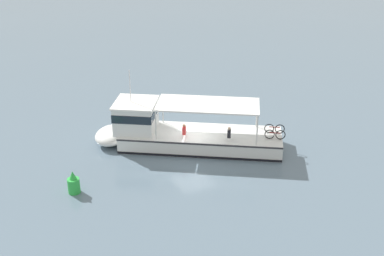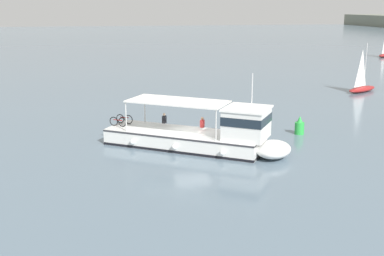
{
  "view_description": "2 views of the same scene",
  "coord_description": "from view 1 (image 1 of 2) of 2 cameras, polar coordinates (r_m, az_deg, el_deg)",
  "views": [
    {
      "loc": [
        -25.81,
        13.11,
        15.08
      ],
      "look_at": [
        0.39,
        -0.14,
        1.4
      ],
      "focal_mm": 45.16,
      "sensor_mm": 36.0,
      "label": 1
    },
    {
      "loc": [
        31.62,
        -6.06,
        9.46
      ],
      "look_at": [
        0.39,
        -0.14,
        1.4
      ],
      "focal_mm": 45.52,
      "sensor_mm": 36.0,
      "label": 2
    }
  ],
  "objects": [
    {
      "name": "channel_buoy",
      "position": [
        28.5,
        -13.8,
        -6.44
      ],
      "size": [
        0.7,
        0.7,
        1.4
      ],
      "color": "green",
      "rests_on": "ground"
    },
    {
      "name": "ferry_main",
      "position": [
        32.68,
        -1.77,
        -0.53
      ],
      "size": [
        9.57,
        12.32,
        5.32
      ],
      "color": "white",
      "rests_on": "ground"
    },
    {
      "name": "ground_plane",
      "position": [
        32.64,
        0.09,
        -2.53
      ],
      "size": [
        400.0,
        400.0,
        0.0
      ],
      "primitive_type": "plane",
      "color": "slate"
    }
  ]
}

